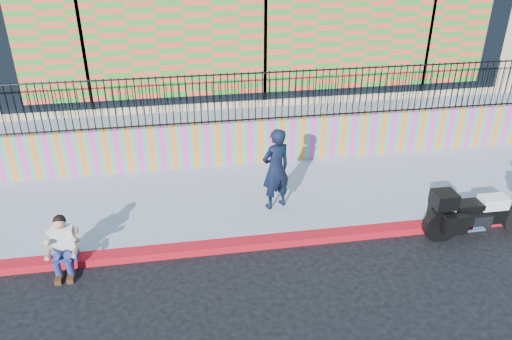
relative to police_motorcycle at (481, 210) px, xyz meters
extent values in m
plane|color=black|center=(-3.43, 0.35, -0.59)|extent=(90.00, 90.00, 0.00)
cube|color=#A10B10|center=(-3.43, 0.35, -0.52)|extent=(16.00, 0.30, 0.15)
cube|color=#8C93A8|center=(-3.43, 2.00, -0.52)|extent=(16.00, 3.00, 0.15)
cube|color=#E83DA0|center=(-3.43, 3.60, 0.11)|extent=(16.00, 0.20, 1.10)
cube|color=#8C93A8|center=(-3.43, 8.70, 0.03)|extent=(16.00, 10.00, 1.25)
cube|color=tan|center=(-3.43, 8.50, 2.66)|extent=(14.00, 8.00, 4.00)
cube|color=black|center=(-3.43, 4.48, 2.26)|extent=(12.60, 0.04, 2.80)
cube|color=#F45636|center=(-3.43, 4.45, 2.26)|extent=(11.48, 0.02, 2.40)
cylinder|color=black|center=(-0.77, 0.00, -0.27)|extent=(0.63, 0.13, 0.63)
cube|color=black|center=(0.04, 0.00, -0.11)|extent=(0.91, 0.27, 0.33)
cube|color=silver|center=(0.00, 0.00, -0.21)|extent=(0.38, 0.33, 0.29)
cube|color=white|center=(0.22, 0.00, 0.16)|extent=(0.53, 0.31, 0.23)
cube|color=black|center=(-0.29, 0.00, 0.14)|extent=(0.53, 0.33, 0.12)
cube|color=black|center=(-0.82, 0.00, 0.32)|extent=(0.42, 0.40, 0.29)
cube|color=black|center=(-0.68, -0.29, -0.06)|extent=(0.46, 0.17, 0.38)
cube|color=black|center=(-0.68, 0.29, -0.06)|extent=(0.46, 0.17, 0.38)
imported|color=black|center=(-3.74, 1.48, 0.44)|extent=(0.75, 0.63, 1.76)
cube|color=navy|center=(-7.76, 0.35, -0.35)|extent=(0.36, 0.28, 0.18)
cube|color=white|center=(-7.76, 0.31, 0.00)|extent=(0.38, 0.27, 0.54)
sphere|color=tan|center=(-7.76, 0.27, 0.36)|extent=(0.21, 0.21, 0.21)
cube|color=#472814|center=(-7.86, -0.09, -0.54)|extent=(0.11, 0.26, 0.10)
cube|color=#472814|center=(-7.66, -0.09, -0.54)|extent=(0.11, 0.26, 0.10)
camera|label=1|loc=(-5.59, -7.32, 5.14)|focal=35.00mm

